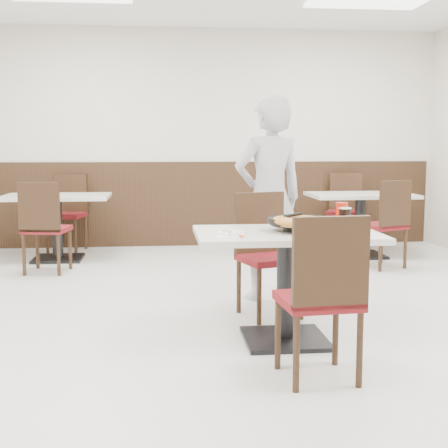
{
  "coord_description": "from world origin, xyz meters",
  "views": [
    {
      "loc": [
        -0.65,
        -4.65,
        1.32
      ],
      "look_at": [
        -0.2,
        -0.3,
        0.76
      ],
      "focal_mm": 50.0,
      "sensor_mm": 36.0,
      "label": 1
    }
  ],
  "objects": [
    {
      "name": "floor",
      "position": [
        0.0,
        0.0,
        0.0
      ],
      "size": [
        7.0,
        7.0,
        0.0
      ],
      "primitive_type": "plane",
      "color": "#B3B2AE",
      "rests_on": "ground"
    },
    {
      "name": "wall_back",
      "position": [
        0.0,
        3.5,
        1.4
      ],
      "size": [
        6.0,
        0.04,
        2.8
      ],
      "primitive_type": "cube",
      "color": "beige",
      "rests_on": "floor"
    },
    {
      "name": "wainscot_back",
      "position": [
        0.0,
        3.48,
        0.55
      ],
      "size": [
        5.9,
        0.03,
        1.1
      ],
      "primitive_type": "cube",
      "color": "black",
      "rests_on": "floor"
    },
    {
      "name": "fluo_panel_d",
      "position": [
        1.5,
        1.8,
        2.78
      ],
      "size": [
        1.2,
        0.6,
        0.02
      ],
      "primitive_type": "cube",
      "color": "white",
      "rests_on": "ceiling"
    },
    {
      "name": "main_table",
      "position": [
        0.18,
        -0.62,
        0.38
      ],
      "size": [
        1.22,
        0.83,
        0.75
      ],
      "primitive_type": null,
      "rotation": [
        0.0,
        0.0,
        -0.03
      ],
      "color": "beige",
      "rests_on": "floor"
    },
    {
      "name": "chair_near",
      "position": [
        0.23,
        -1.3,
        0.47
      ],
      "size": [
        0.45,
        0.45,
        0.95
      ],
      "primitive_type": null,
      "rotation": [
        0.0,
        0.0,
        0.09
      ],
      "color": "black",
      "rests_on": "floor"
    },
    {
      "name": "chair_far",
      "position": [
        0.19,
        -0.0,
        0.47
      ],
      "size": [
        0.53,
        0.53,
        0.95
      ],
      "primitive_type": null,
      "rotation": [
        0.0,
        0.0,
        3.44
      ],
      "color": "black",
      "rests_on": "floor"
    },
    {
      "name": "trivet",
      "position": [
        0.23,
        -0.6,
        0.77
      ],
      "size": [
        0.12,
        0.12,
        0.04
      ],
      "primitive_type": "cylinder",
      "rotation": [
        0.0,
        0.0,
        -0.03
      ],
      "color": "black",
      "rests_on": "main_table"
    },
    {
      "name": "pizza_pan",
      "position": [
        0.27,
        -0.6,
        0.79
      ],
      "size": [
        0.37,
        0.37,
        0.01
      ],
      "primitive_type": "cylinder",
      "rotation": [
        0.0,
        0.0,
        -0.03
      ],
      "color": "black",
      "rests_on": "trivet"
    },
    {
      "name": "pizza",
      "position": [
        0.25,
        -0.67,
        0.81
      ],
      "size": [
        0.3,
        0.3,
        0.02
      ],
      "primitive_type": "cylinder",
      "rotation": [
        0.0,
        0.0,
        -0.03
      ],
      "color": "gold",
      "rests_on": "pizza_pan"
    },
    {
      "name": "pizza_server",
      "position": [
        0.26,
        -0.65,
        0.84
      ],
      "size": [
        0.08,
        0.09,
        0.0
      ],
      "primitive_type": "cube",
      "rotation": [
        0.0,
        0.0,
        0.15
      ],
      "color": "white",
      "rests_on": "pizza"
    },
    {
      "name": "napkin",
      "position": [
        -0.23,
        -0.8,
        0.75
      ],
      "size": [
        0.16,
        0.16,
        0.0
      ],
      "primitive_type": "cube",
      "rotation": [
        0.0,
        0.0,
        0.11
      ],
      "color": "white",
      "rests_on": "main_table"
    },
    {
      "name": "side_plate",
      "position": [
        -0.2,
        -0.74,
        0.76
      ],
      "size": [
        0.18,
        0.18,
        0.01
      ],
      "primitive_type": "cylinder",
      "rotation": [
        0.0,
        0.0,
        -0.03
      ],
      "color": "white",
      "rests_on": "napkin"
    },
    {
      "name": "fork",
      "position": [
        -0.21,
        -0.76,
        0.77
      ],
      "size": [
        0.05,
        0.16,
        0.0
      ],
      "primitive_type": "cube",
      "rotation": [
        0.0,
        0.0,
        -0.24
      ],
      "color": "white",
      "rests_on": "side_plate"
    },
    {
      "name": "cola_glass",
      "position": [
        0.63,
        -0.46,
        0.81
      ],
      "size": [
        0.08,
        0.08,
        0.13
      ],
      "primitive_type": "cylinder",
      "rotation": [
        0.0,
        0.0,
        -0.03
      ],
      "color": "black",
      "rests_on": "main_table"
    },
    {
      "name": "red_cup",
      "position": [
        0.65,
        -0.32,
        0.83
      ],
      "size": [
        0.09,
        0.09,
        0.16
      ],
      "primitive_type": "cylinder",
      "rotation": [
        0.0,
        0.0,
        -0.03
      ],
      "color": "#B51405",
      "rests_on": "main_table"
    },
    {
      "name": "diner_person",
      "position": [
        0.28,
        0.57,
        0.87
      ],
      "size": [
        0.73,
        0.58,
        1.74
      ],
      "primitive_type": "imported",
      "rotation": [
        0.0,
        0.0,
        3.44
      ],
      "color": "silver",
      "rests_on": "floor"
    },
    {
      "name": "bg_table_left",
      "position": [
        -1.82,
        2.61,
        0.38
      ],
      "size": [
        1.27,
        0.91,
        0.75
      ],
      "primitive_type": null,
      "rotation": [
        0.0,
        0.0,
        0.09
      ],
      "color": "beige",
      "rests_on": "floor"
    },
    {
      "name": "bg_chair_left_near",
      "position": [
        -1.81,
        1.89,
        0.47
      ],
      "size": [
        0.49,
        0.49,
        0.95
      ],
      "primitive_type": null,
      "rotation": [
        0.0,
        0.0,
        -0.18
      ],
      "color": "black",
      "rests_on": "floor"
    },
    {
      "name": "bg_chair_left_far",
      "position": [
        -1.8,
        3.2,
        0.47
      ],
      "size": [
        0.5,
        0.5,
        0.95
      ],
      "primitive_type": null,
      "rotation": [
        0.0,
        0.0,
        2.92
      ],
      "color": "black",
      "rests_on": "floor"
    },
    {
      "name": "bg_table_right",
      "position": [
        1.72,
        2.47,
        0.38
      ],
      "size": [
        1.3,
        0.96,
        0.75
      ],
      "primitive_type": null,
      "rotation": [
        0.0,
        0.0,
        0.14
      ],
      "color": "beige",
      "rests_on": "floor"
    },
    {
      "name": "bg_chair_right_near",
      "position": [
        1.73,
        1.79,
        0.47
      ],
      "size": [
        0.55,
        0.55,
        0.95
      ],
      "primitive_type": null,
      "rotation": [
        0.0,
        0.0,
        0.42
      ],
      "color": "black",
      "rests_on": "floor"
    },
    {
      "name": "bg_chair_right_far",
      "position": [
        1.71,
        3.12,
        0.47
      ],
      "size": [
        0.55,
        0.55,
        0.95
      ],
      "primitive_type": null,
      "rotation": [
        0.0,
        0.0,
        2.74
      ],
      "color": "black",
      "rests_on": "floor"
    }
  ]
}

